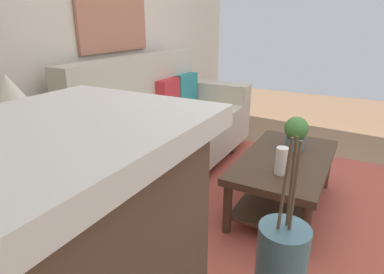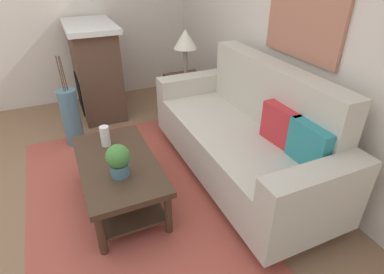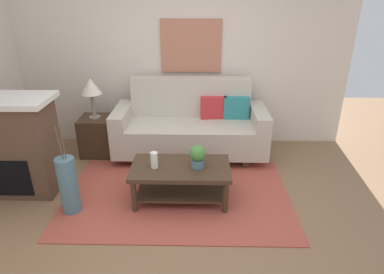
{
  "view_description": "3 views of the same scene",
  "coord_description": "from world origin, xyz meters",
  "views": [
    {
      "loc": [
        -2.19,
        0.01,
        1.38
      ],
      "look_at": [
        -0.06,
        1.18,
        0.49
      ],
      "focal_mm": 30.02,
      "sensor_mm": 36.0,
      "label": 1
    },
    {
      "loc": [
        2.19,
        0.15,
        1.89
      ],
      "look_at": [
        -0.01,
        1.14,
        0.46
      ],
      "focal_mm": 29.28,
      "sensor_mm": 36.0,
      "label": 2
    },
    {
      "loc": [
        0.24,
        -2.76,
        2.23
      ],
      "look_at": [
        0.16,
        1.11,
        0.49
      ],
      "focal_mm": 30.94,
      "sensor_mm": 36.0,
      "label": 3
    }
  ],
  "objects": [
    {
      "name": "side_table",
      "position": [
        -1.23,
        1.6,
        0.28
      ],
      "size": [
        0.44,
        0.44,
        0.56
      ],
      "primitive_type": "cube",
      "color": "#422D1E",
      "rests_on": "ground_plane"
    },
    {
      "name": "fireplace",
      "position": [
        -1.89,
        0.62,
        0.59
      ],
      "size": [
        1.02,
        0.58,
        1.16
      ],
      "color": "brown",
      "rests_on": "ground_plane"
    },
    {
      "name": "couch",
      "position": [
        0.12,
        1.6,
        0.43
      ],
      "size": [
        2.11,
        0.84,
        1.08
      ],
      "color": "beige",
      "rests_on": "ground_plane"
    },
    {
      "name": "potted_plant_tabletop",
      "position": [
        0.23,
        0.43,
        0.57
      ],
      "size": [
        0.18,
        0.18,
        0.26
      ],
      "color": "slate",
      "rests_on": "coffee_table"
    },
    {
      "name": "table_lamp",
      "position": [
        -1.23,
        1.6,
        0.99
      ],
      "size": [
        0.28,
        0.28,
        0.57
      ],
      "color": "gray",
      "rests_on": "side_table"
    },
    {
      "name": "floor_vase_branch_c",
      "position": [
        -1.15,
        0.17,
        0.83
      ],
      "size": [
        0.04,
        0.02,
        0.36
      ],
      "primitive_type": "cylinder",
      "rotation": [
        0.02,
        -0.06,
        0.0
      ],
      "color": "brown",
      "rests_on": "floor_vase"
    },
    {
      "name": "throw_pillow_teal",
      "position": [
        0.77,
        1.72,
        0.68
      ],
      "size": [
        0.36,
        0.12,
        0.32
      ],
      "primitive_type": "cube",
      "rotation": [
        0.0,
        0.0,
        0.0
      ],
      "color": "teal",
      "rests_on": "couch"
    },
    {
      "name": "throw_pillow_crimson",
      "position": [
        0.45,
        1.72,
        0.68
      ],
      "size": [
        0.37,
        0.15,
        0.32
      ],
      "primitive_type": "cube",
      "rotation": [
        0.0,
        0.0,
        0.08
      ],
      "color": "red",
      "rests_on": "couch"
    },
    {
      "name": "wall_back",
      "position": [
        0.0,
        2.14,
        1.35
      ],
      "size": [
        4.87,
        0.1,
        2.7
      ],
      "primitive_type": "cube",
      "color": "beige",
      "rests_on": "ground_plane"
    },
    {
      "name": "floor_vase_branch_b",
      "position": [
        -1.15,
        0.21,
        0.83
      ],
      "size": [
        0.02,
        0.02,
        0.36
      ],
      "primitive_type": "cylinder",
      "rotation": [
        0.03,
        0.04,
        0.0
      ],
      "color": "brown",
      "rests_on": "floor_vase"
    },
    {
      "name": "floor_vase",
      "position": [
        -1.14,
        0.19,
        0.32
      ],
      "size": [
        0.2,
        0.2,
        0.65
      ],
      "primitive_type": "cylinder",
      "color": "slate",
      "rests_on": "ground_plane"
    },
    {
      "name": "area_rug",
      "position": [
        0.0,
        0.5,
        0.01
      ],
      "size": [
        2.6,
        1.66,
        0.01
      ],
      "primitive_type": "cube",
      "color": "#B24C3D",
      "rests_on": "ground_plane"
    },
    {
      "name": "floor_vase_branch_a",
      "position": [
        -1.12,
        0.19,
        0.83
      ],
      "size": [
        0.02,
        0.01,
        0.36
      ],
      "primitive_type": "cylinder",
      "rotation": [
        -0.0,
        -0.02,
        0.0
      ],
      "color": "brown",
      "rests_on": "floor_vase"
    },
    {
      "name": "ground_plane",
      "position": [
        0.0,
        0.0,
        0.0
      ],
      "size": [
        8.87,
        8.87,
        0.0
      ],
      "primitive_type": "plane",
      "color": "#8C6647"
    },
    {
      "name": "tabletop_vase",
      "position": [
        -0.24,
        0.42,
        0.52
      ],
      "size": [
        0.08,
        0.08,
        0.18
      ],
      "primitive_type": "cylinder",
      "color": "white",
      "rests_on": "coffee_table"
    },
    {
      "name": "framed_painting",
      "position": [
        0.12,
        2.07,
        1.48
      ],
      "size": [
        0.87,
        0.03,
        0.74
      ],
      "primitive_type": "cube",
      "color": "#B77056"
    },
    {
      "name": "coffee_table",
      "position": [
        0.04,
        0.45,
        0.31
      ],
      "size": [
        1.1,
        0.6,
        0.43
      ],
      "color": "#422D1E",
      "rests_on": "ground_plane"
    }
  ]
}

